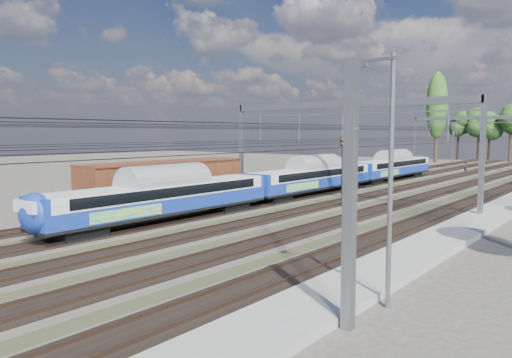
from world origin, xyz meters
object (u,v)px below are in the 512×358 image
Objects in this scene: worker at (466,167)px; signal_near at (342,164)px; emu_train at (312,173)px; freight_boxcar at (167,182)px; lamp_post at (389,171)px.

signal_near is (2.59, -45.02, 2.87)m from worker.
worker is at bearing 85.45° from emu_train.
freight_boxcar is at bearing -107.07° from emu_train.
signal_near is 23.71m from lamp_post.
signal_near reaches higher than emu_train.
freight_boxcar is (-4.50, -14.66, 0.01)m from emu_train.
emu_train is 30.95m from lamp_post.
emu_train is 6.42× the size of lamp_post.
signal_near is 0.65× the size of lamp_post.
signal_near reaches higher than worker.
lamp_post is at bearing -160.01° from worker.
freight_boxcar is 55.53m from worker.
freight_boxcar reaches higher than worker.
emu_train is 7.59m from signal_near.
lamp_post reaches higher than emu_train.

